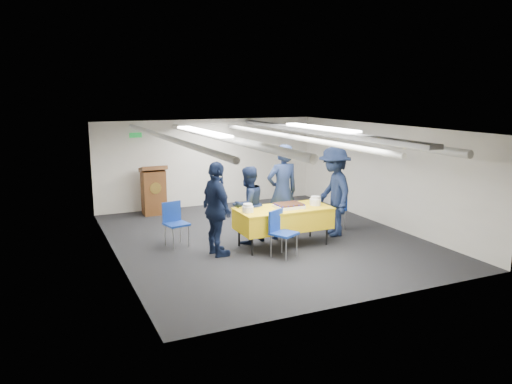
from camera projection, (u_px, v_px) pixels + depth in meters
ground at (264, 238)px, 10.42m from camera, size 7.00×7.00×0.00m
room_shell at (260, 150)px, 10.46m from camera, size 6.00×7.00×2.30m
serving_table at (283, 218)px, 9.84m from camera, size 1.87×0.88×0.77m
sheet_cake at (289, 206)px, 9.78m from camera, size 0.54×0.42×0.09m
plate_stack_left at (248, 208)px, 9.42m from camera, size 0.21×0.21×0.16m
plate_stack_right at (315, 201)px, 10.02m from camera, size 0.22×0.22×0.18m
podium at (154, 190)px, 12.37m from camera, size 0.62×0.53×1.25m
chair_near at (280, 229)px, 9.20m from camera, size 0.57×0.57×0.87m
chair_right at (337, 205)px, 11.09m from camera, size 0.44×0.44×0.87m
chair_left at (174, 219)px, 9.87m from camera, size 0.51×0.51×0.87m
sailor_a at (282, 192)px, 10.27m from camera, size 0.75×0.52×1.97m
sailor_b at (248, 205)px, 10.00m from camera, size 0.92×0.82×1.56m
sailor_c at (217, 209)px, 9.18m from camera, size 0.52×1.07×1.77m
sailor_d at (334, 192)px, 10.49m from camera, size 0.93×1.34×1.89m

